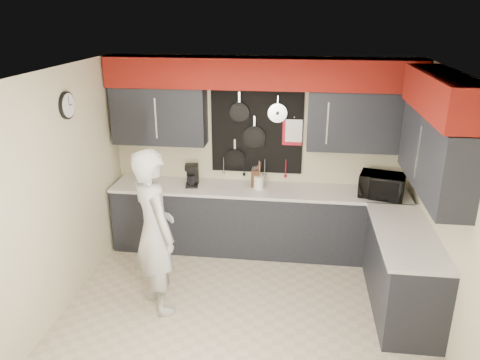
# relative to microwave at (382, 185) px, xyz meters

# --- Properties ---
(ground) EXTENTS (4.00, 4.00, 0.00)m
(ground) POSITION_rel_microwave_xyz_m (-1.57, -1.35, -1.07)
(ground) COLOR tan
(ground) RESTS_ON ground
(back_wall_assembly) EXTENTS (4.00, 0.36, 2.60)m
(back_wall_assembly) POSITION_rel_microwave_xyz_m (-1.56, 0.25, 0.94)
(back_wall_assembly) COLOR beige
(back_wall_assembly) RESTS_ON ground
(right_wall_assembly) EXTENTS (0.36, 3.50, 2.60)m
(right_wall_assembly) POSITION_rel_microwave_xyz_m (0.29, -1.09, 0.87)
(right_wall_assembly) COLOR beige
(right_wall_assembly) RESTS_ON ground
(left_wall_assembly) EXTENTS (0.05, 3.50, 2.60)m
(left_wall_assembly) POSITION_rel_microwave_xyz_m (-3.56, -1.34, 0.26)
(left_wall_assembly) COLOR beige
(left_wall_assembly) RESTS_ON ground
(base_cabinets) EXTENTS (3.95, 2.20, 0.92)m
(base_cabinets) POSITION_rel_microwave_xyz_m (-1.08, -0.22, -0.61)
(base_cabinets) COLOR black
(base_cabinets) RESTS_ON ground
(microwave) EXTENTS (0.62, 0.49, 0.30)m
(microwave) POSITION_rel_microwave_xyz_m (0.00, 0.00, 0.00)
(microwave) COLOR black
(microwave) RESTS_ON base_cabinets
(knife_block) EXTENTS (0.11, 0.11, 0.23)m
(knife_block) POSITION_rel_microwave_xyz_m (-1.61, 0.15, -0.03)
(knife_block) COLOR #322010
(knife_block) RESTS_ON base_cabinets
(utensil_crock) EXTENTS (0.13, 0.13, 0.17)m
(utensil_crock) POSITION_rel_microwave_xyz_m (-1.56, 0.09, -0.07)
(utensil_crock) COLOR white
(utensil_crock) RESTS_ON base_cabinets
(coffee_maker) EXTENTS (0.19, 0.22, 0.30)m
(coffee_maker) POSITION_rel_microwave_xyz_m (-2.45, 0.09, 0.00)
(coffee_maker) COLOR black
(coffee_maker) RESTS_ON base_cabinets
(person) EXTENTS (0.78, 0.80, 1.84)m
(person) POSITION_rel_microwave_xyz_m (-2.54, -1.34, -0.15)
(person) COLOR #B9B8B6
(person) RESTS_ON ground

